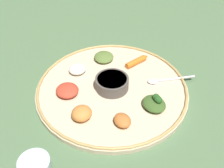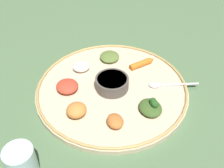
{
  "view_description": "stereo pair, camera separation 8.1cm",
  "coord_description": "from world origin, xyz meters",
  "px_view_note": "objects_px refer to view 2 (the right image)",
  "views": [
    {
      "loc": [
        -0.11,
        0.59,
        0.57
      ],
      "look_at": [
        0.0,
        0.0,
        0.03
      ],
      "focal_mm": 44.15,
      "sensor_mm": 36.0,
      "label": 1
    },
    {
      "loc": [
        -0.19,
        0.57,
        0.57
      ],
      "look_at": [
        0.0,
        0.0,
        0.03
      ],
      "focal_mm": 44.15,
      "sensor_mm": 36.0,
      "label": 2
    }
  ],
  "objects_px": {
    "center_bowl": "(112,83)",
    "spoon": "(165,85)",
    "drinking_glass": "(22,165)",
    "carrot_near_spoon": "(142,63)",
    "greens_pile": "(151,107)"
  },
  "relations": [
    {
      "from": "center_bowl",
      "to": "spoon",
      "type": "height_order",
      "value": "center_bowl"
    },
    {
      "from": "center_bowl",
      "to": "drinking_glass",
      "type": "height_order",
      "value": "drinking_glass"
    },
    {
      "from": "center_bowl",
      "to": "drinking_glass",
      "type": "xyz_separation_m",
      "value": [
        0.1,
        0.32,
        0.0
      ]
    },
    {
      "from": "carrot_near_spoon",
      "to": "center_bowl",
      "type": "bearing_deg",
      "value": 66.04
    },
    {
      "from": "center_bowl",
      "to": "spoon",
      "type": "xyz_separation_m",
      "value": [
        -0.15,
        -0.06,
        -0.02
      ]
    },
    {
      "from": "spoon",
      "to": "carrot_near_spoon",
      "type": "relative_size",
      "value": 1.78
    },
    {
      "from": "drinking_glass",
      "to": "center_bowl",
      "type": "bearing_deg",
      "value": -106.73
    },
    {
      "from": "spoon",
      "to": "drinking_glass",
      "type": "xyz_separation_m",
      "value": [
        0.25,
        0.38,
        0.02
      ]
    },
    {
      "from": "carrot_near_spoon",
      "to": "spoon",
      "type": "bearing_deg",
      "value": 140.92
    },
    {
      "from": "spoon",
      "to": "drinking_glass",
      "type": "relative_size",
      "value": 1.61
    },
    {
      "from": "greens_pile",
      "to": "carrot_near_spoon",
      "type": "relative_size",
      "value": 1.14
    },
    {
      "from": "spoon",
      "to": "carrot_near_spoon",
      "type": "xyz_separation_m",
      "value": [
        0.09,
        -0.07,
        0.01
      ]
    },
    {
      "from": "center_bowl",
      "to": "greens_pile",
      "type": "relative_size",
      "value": 1.06
    },
    {
      "from": "greens_pile",
      "to": "drinking_glass",
      "type": "bearing_deg",
      "value": 49.95
    },
    {
      "from": "spoon",
      "to": "greens_pile",
      "type": "height_order",
      "value": "greens_pile"
    }
  ]
}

